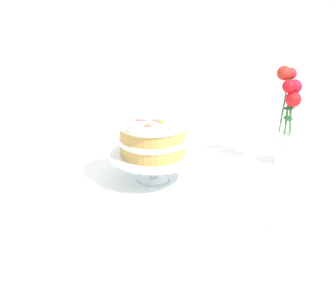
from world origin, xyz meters
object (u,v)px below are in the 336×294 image
Objects in this scene: cake_stand at (153,158)px; flower_vase at (287,121)px; layer_cake at (153,137)px; dining_table at (179,204)px.

cake_stand is 0.80× the size of flower_vase.
flower_vase is (0.49, 0.06, 0.08)m from cake_stand.
layer_cake is 0.63× the size of flower_vase.
flower_vase is at bearing 7.16° from cake_stand.
dining_table is 0.26m from layer_cake.
layer_cake is 0.50m from flower_vase.
flower_vase is at bearing 11.13° from dining_table.
cake_stand reaches higher than dining_table.
dining_table is at bearing -12.16° from layer_cake.
cake_stand is 0.08m from layer_cake.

